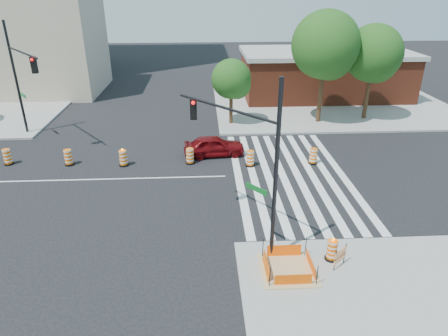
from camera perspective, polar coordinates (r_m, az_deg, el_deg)
The scene contains 21 objects.
ground at distance 24.74m, azimuth -16.25°, elevation -1.53°, with size 120.00×120.00×0.00m, color black.
sidewalk_ne at distance 42.78m, azimuth 13.80°, elevation 9.97°, with size 22.00×22.00×0.15m, color gray.
crosswalk_east at distance 24.63m, azimuth 9.38°, elevation -0.93°, with size 6.75×13.50×0.01m.
lane_centerline at distance 24.74m, azimuth -16.25°, elevation -1.52°, with size 14.00×0.12×0.01m, color silver.
excavation_pit at distance 16.66m, azimuth 9.14°, elevation -14.03°, with size 2.20×2.20×0.90m.
brick_storefront at distance 42.28m, azimuth 14.12°, elevation 12.90°, with size 16.50×8.50×4.60m.
beige_midrise at distance 47.40m, azimuth -26.17°, elevation 15.73°, with size 14.00×10.00×10.00m, color tan.
red_coupe at distance 26.80m, azimuth -1.41°, elevation 3.20°, with size 1.62×4.03×1.37m, color #63080C.
signal_pole_se at distance 16.02m, azimuth 3.17°, elevation 2.99°, with size 3.82×4.41×7.54m.
signal_pole_nw at distance 31.76m, azimuth -27.05°, elevation 12.13°, with size 3.85×5.00×8.16m.
pit_drum at distance 17.38m, azimuth 15.15°, elevation -11.30°, with size 0.54×0.54×1.06m.
barricade at distance 17.03m, azimuth 16.26°, elevation -11.96°, with size 0.64×0.54×0.94m.
tree_north_c at distance 32.17m, azimuth 1.11°, elevation 12.29°, with size 3.17×3.13×5.32m.
tree_north_d at distance 33.10m, azimuth 14.31°, elevation 16.18°, with size 5.24×5.24×8.91m.
tree_north_e at distance 35.25m, azimuth 20.56°, elevation 14.67°, with size 4.60×4.60×7.81m.
median_drum_1 at distance 29.02m, azimuth -28.52°, elevation 1.34°, with size 0.60×0.60×1.02m.
median_drum_2 at distance 27.30m, azimuth -21.33°, elevation 1.36°, with size 0.60×0.60×1.02m.
median_drum_3 at distance 26.12m, azimuth -14.19°, elevation 1.33°, with size 0.60×0.60×1.18m.
median_drum_4 at distance 25.72m, azimuth -4.88°, elevation 1.65°, with size 0.60×0.60×1.02m.
median_drum_5 at distance 25.32m, azimuth 3.77°, elevation 1.29°, with size 0.60×0.60×1.02m.
median_drum_6 at distance 26.25m, azimuth 12.63°, elevation 1.60°, with size 0.60×0.60×1.02m.
Camera 1 is at (5.73, -21.60, 10.61)m, focal length 32.00 mm.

